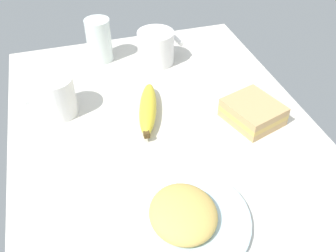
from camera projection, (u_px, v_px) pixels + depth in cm
name	position (u px, v px, depth cm)	size (l,w,h in cm)	color
tabletop	(168.00, 140.00, 80.42)	(90.00, 64.00, 2.00)	beige
plate_of_food	(183.00, 217.00, 62.85)	(22.48, 22.48, 4.65)	silver
coffee_mug_black	(156.00, 47.00, 99.50)	(9.46, 12.00, 8.59)	white
coffee_mug_milky	(55.00, 96.00, 82.91)	(8.45, 10.61, 9.00)	white
sandwich_main	(253.00, 112.00, 82.50)	(13.68, 12.96, 4.40)	tan
glass_of_milk	(99.00, 41.00, 99.92)	(6.49, 6.49, 11.29)	silver
banana	(148.00, 108.00, 84.12)	(18.11, 8.71, 3.71)	yellow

